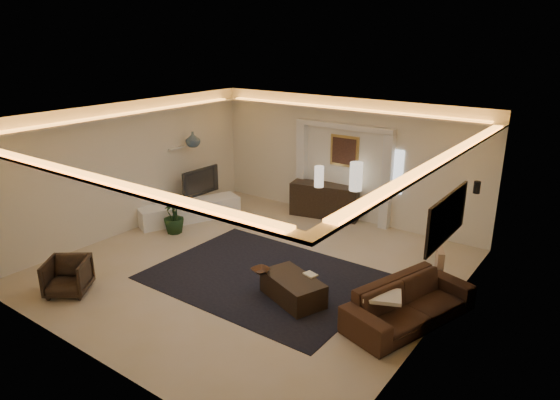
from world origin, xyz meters
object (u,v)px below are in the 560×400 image
Objects in this scene: console at (325,201)px; armchair at (68,276)px; sofa at (410,303)px; coffee_table at (293,289)px.

console is 6.11m from armchair.
console is at bearing 37.63° from armchair.
coffee_table is at bearing 123.39° from sofa.
coffee_table is 3.88m from armchair.
console reaches higher than coffee_table.
armchair is at bearing -117.66° from console.
coffee_table is 1.63× the size of armchair.
console is at bearing 64.62° from sofa.
sofa is 5.74m from armchair.
sofa is 3.19× the size of armchair.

